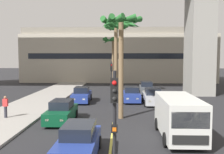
# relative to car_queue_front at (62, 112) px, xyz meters

# --- Properties ---
(lane_stripe_center) EXTENTS (0.14, 56.00, 0.01)m
(lane_stripe_center) POSITION_rel_car_queue_front_xyz_m (3.72, 6.83, -0.72)
(lane_stripe_center) COLOR #DBCC4C
(lane_stripe_center) RESTS_ON ground
(pier_building_backdrop) EXTENTS (35.99, 8.04, 10.07)m
(pier_building_backdrop) POSITION_rel_car_queue_front_xyz_m (3.72, 31.73, 4.25)
(pier_building_backdrop) COLOR #BCB29E
(pier_building_backdrop) RESTS_ON ground
(car_queue_front) EXTENTS (1.84, 4.10, 1.56)m
(car_queue_front) POSITION_rel_car_queue_front_xyz_m (0.00, 0.00, 0.00)
(car_queue_front) COLOR #0C4728
(car_queue_front) RESTS_ON ground
(car_queue_second) EXTENTS (1.87, 4.12, 1.56)m
(car_queue_second) POSITION_rel_car_queue_front_xyz_m (2.30, -6.47, 0.00)
(car_queue_second) COLOR navy
(car_queue_second) RESTS_ON ground
(car_queue_third) EXTENTS (1.87, 4.12, 1.56)m
(car_queue_third) POSITION_rel_car_queue_front_xyz_m (7.39, 7.23, 0.00)
(car_queue_third) COLOR #B7BABF
(car_queue_third) RESTS_ON ground
(car_queue_fourth) EXTENTS (1.86, 4.11, 1.56)m
(car_queue_fourth) POSITION_rel_car_queue_front_xyz_m (5.36, 8.67, 0.00)
(car_queue_fourth) COLOR navy
(car_queue_fourth) RESTS_ON ground
(car_queue_fifth) EXTENTS (1.91, 4.14, 1.56)m
(car_queue_fifth) POSITION_rel_car_queue_front_xyz_m (0.19, 8.19, 0.00)
(car_queue_fifth) COLOR navy
(car_queue_fifth) RESTS_ON ground
(car_queue_sixth) EXTENTS (1.93, 4.15, 1.56)m
(car_queue_sixth) POSITION_rel_car_queue_front_xyz_m (7.50, 14.37, 0.00)
(car_queue_sixth) COLOR #4C5156
(car_queue_sixth) RESTS_ON ground
(delivery_van) EXTENTS (2.18, 5.26, 2.36)m
(delivery_van) POSITION_rel_car_queue_front_xyz_m (7.52, -3.41, 0.57)
(delivery_van) COLOR silver
(delivery_van) RESTS_ON ground
(traffic_light_median_near) EXTENTS (0.24, 0.37, 4.20)m
(traffic_light_median_near) POSITION_rel_car_queue_front_xyz_m (4.03, -10.04, 1.99)
(traffic_light_median_near) COLOR black
(traffic_light_median_near) RESTS_ON ground
(traffic_light_median_far) EXTENTS (0.24, 0.37, 4.20)m
(traffic_light_median_far) POSITION_rel_car_queue_front_xyz_m (3.28, 8.47, 1.99)
(traffic_light_median_far) COLOR black
(traffic_light_median_far) RESTS_ON ground
(palm_tree_near_median) EXTENTS (3.24, 3.32, 7.60)m
(palm_tree_near_median) POSITION_rel_car_queue_front_xyz_m (3.11, 19.12, 5.57)
(palm_tree_near_median) COLOR brown
(palm_tree_near_median) RESTS_ON ground
(palm_tree_mid_median) EXTENTS (3.08, 3.15, 8.79)m
(palm_tree_mid_median) POSITION_rel_car_queue_front_xyz_m (3.63, 13.86, 6.26)
(palm_tree_mid_median) COLOR brown
(palm_tree_mid_median) RESTS_ON ground
(palm_tree_far_median) EXTENTS (3.17, 3.20, 7.76)m
(palm_tree_far_median) POSITION_rel_car_queue_front_xyz_m (4.24, 1.19, 5.72)
(palm_tree_far_median) COLOR brown
(palm_tree_far_median) RESTS_ON ground
(pedestrian_near_crosswalk) EXTENTS (0.34, 0.22, 1.62)m
(pedestrian_near_crosswalk) POSITION_rel_car_queue_front_xyz_m (-4.31, 0.52, 0.28)
(pedestrian_near_crosswalk) COLOR #2D2D38
(pedestrian_near_crosswalk) RESTS_ON sidewalk_left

